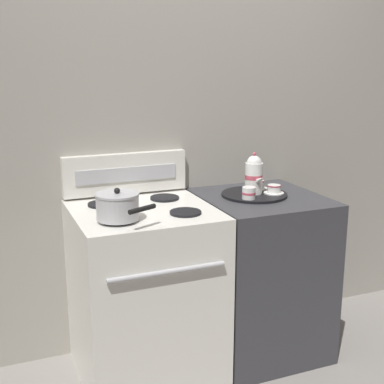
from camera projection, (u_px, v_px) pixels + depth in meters
ground_plane at (202, 358)px, 2.98m from camera, size 6.00×6.00×0.00m
wall_back at (178, 154)px, 3.04m from camera, size 6.00×0.05×2.20m
stove at (145, 293)px, 2.75m from camera, size 0.69×0.70×0.91m
control_panel at (126, 173)px, 2.89m from camera, size 0.68×0.05×0.22m
side_counter at (259, 274)px, 3.00m from camera, size 0.63×0.67×0.90m
saucepan at (118, 206)px, 2.43m from camera, size 0.24×0.29×0.15m
serving_tray at (254, 194)px, 2.91m from camera, size 0.36×0.36×0.01m
teapot at (254, 175)px, 2.88m from camera, size 0.10×0.16×0.23m
teacup_left at (274, 189)px, 2.89m from camera, size 0.11×0.11×0.05m
teacup_right at (258, 185)px, 3.00m from camera, size 0.11×0.11×0.05m
creamer_jug at (249, 193)px, 2.78m from camera, size 0.07×0.07×0.06m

